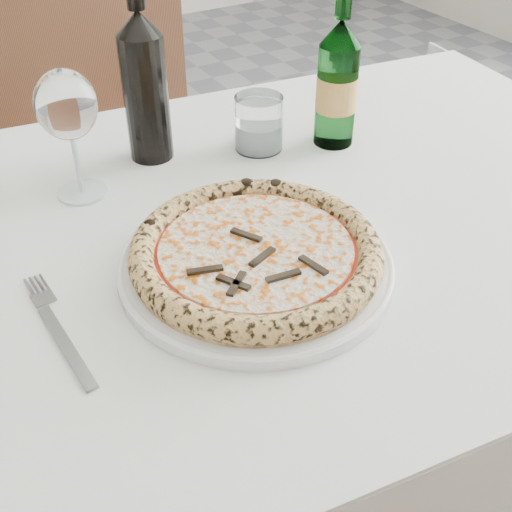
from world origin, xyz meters
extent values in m
cube|color=slate|center=(0.00, 0.00, -0.01)|extent=(5.00, 6.00, 0.02)
cube|color=brown|center=(-0.21, -0.14, 0.73)|extent=(1.38, 0.89, 0.04)
cube|color=white|center=(-0.21, -0.14, 0.75)|extent=(1.45, 0.95, 0.01)
cube|color=white|center=(-0.21, 0.26, 0.64)|extent=(1.37, 0.01, 0.22)
cylinder|color=brown|center=(0.38, 0.17, 0.35)|extent=(0.06, 0.06, 0.71)
cube|color=brown|center=(-0.14, 0.52, 0.45)|extent=(0.52, 0.52, 0.04)
cube|color=brown|center=(-0.11, 0.73, 0.70)|extent=(0.47, 0.10, 0.46)
cylinder|color=brown|center=(0.09, 0.69, 0.21)|extent=(0.04, 0.04, 0.43)
cylinder|color=brown|center=(0.03, 0.30, 0.21)|extent=(0.04, 0.04, 0.43)
cylinder|color=brown|center=(-0.31, 0.75, 0.21)|extent=(0.04, 0.04, 0.43)
cylinder|color=brown|center=(-0.36, 0.35, 0.21)|extent=(0.04, 0.04, 0.43)
cylinder|color=white|center=(-0.21, -0.24, 0.76)|extent=(0.32, 0.32, 0.01)
torus|color=white|center=(-0.21, -0.24, 0.77)|extent=(0.32, 0.32, 0.01)
cylinder|color=#E0A768|center=(-0.21, -0.24, 0.78)|extent=(0.29, 0.29, 0.01)
torus|color=tan|center=(-0.21, -0.24, 0.78)|extent=(0.29, 0.29, 0.03)
cylinder|color=red|center=(-0.21, -0.24, 0.78)|extent=(0.24, 0.24, 0.00)
cylinder|color=beige|center=(-0.21, -0.24, 0.79)|extent=(0.22, 0.22, 0.00)
cube|color=black|center=(-0.19, -0.24, 0.79)|extent=(0.04, 0.01, 0.00)
cube|color=black|center=(-0.19, -0.20, 0.79)|extent=(0.03, 0.04, 0.00)
cube|color=black|center=(-0.23, -0.18, 0.79)|extent=(0.02, 0.04, 0.00)
cube|color=black|center=(-0.24, -0.23, 0.79)|extent=(0.04, 0.02, 0.00)
cube|color=black|center=(-0.26, -0.26, 0.79)|extent=(0.04, 0.02, 0.00)
cube|color=black|center=(-0.23, -0.31, 0.79)|extent=(0.02, 0.04, 0.00)
cube|color=black|center=(-0.19, -0.27, 0.79)|extent=(0.03, 0.04, 0.00)
cube|color=gray|center=(-0.45, -0.25, 0.76)|extent=(0.02, 0.14, 0.00)
cube|color=gray|center=(-0.45, -0.17, 0.76)|extent=(0.03, 0.02, 0.00)
cylinder|color=gray|center=(-0.45, -0.14, 0.76)|extent=(0.00, 0.03, 0.00)
cylinder|color=gray|center=(-0.45, -0.14, 0.76)|extent=(0.00, 0.03, 0.00)
cylinder|color=gray|center=(-0.44, -0.14, 0.76)|extent=(0.00, 0.03, 0.00)
cylinder|color=gray|center=(-0.44, -0.14, 0.76)|extent=(0.00, 0.03, 0.00)
cylinder|color=silver|center=(-0.34, 0.03, 0.76)|extent=(0.07, 0.07, 0.00)
cylinder|color=silver|center=(-0.34, 0.03, 0.80)|extent=(0.01, 0.01, 0.09)
ellipsoid|color=white|center=(-0.34, 0.03, 0.89)|extent=(0.08, 0.08, 0.09)
cylinder|color=white|center=(-0.06, 0.02, 0.80)|extent=(0.07, 0.07, 0.08)
cylinder|color=silver|center=(-0.06, 0.02, 0.78)|extent=(0.07, 0.07, 0.04)
cylinder|color=#478751|center=(0.05, -0.02, 0.83)|extent=(0.06, 0.06, 0.15)
cone|color=#478751|center=(0.05, -0.02, 0.93)|extent=(0.06, 0.06, 0.04)
cylinder|color=#478751|center=(0.05, -0.02, 0.97)|extent=(0.02, 0.02, 0.05)
cylinder|color=#E0C853|center=(0.05, -0.02, 0.84)|extent=(0.06, 0.06, 0.05)
cylinder|color=black|center=(-0.21, 0.08, 0.85)|extent=(0.06, 0.06, 0.18)
cone|color=black|center=(-0.21, 0.08, 0.96)|extent=(0.06, 0.06, 0.03)
camera|label=1|loc=(-0.51, -0.75, 1.23)|focal=45.00mm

